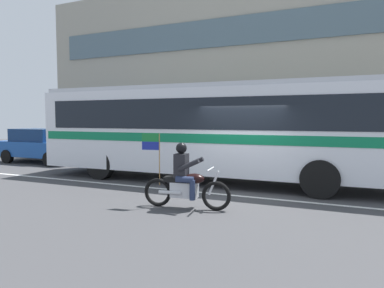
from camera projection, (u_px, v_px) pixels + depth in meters
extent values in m
plane|color=#3D3D3F|center=(241.00, 192.00, 10.23)|extent=(60.00, 60.00, 0.00)
cube|color=#B7B2A8|center=(275.00, 167.00, 14.86)|extent=(28.00, 3.80, 0.15)
cube|color=silver|center=(235.00, 196.00, 9.68)|extent=(26.60, 0.14, 0.01)
cube|color=gray|center=(286.00, 67.00, 16.63)|extent=(28.00, 0.80, 9.15)
cube|color=#4C606B|center=(284.00, 96.00, 16.33)|extent=(25.76, 0.10, 1.40)
cube|color=#4C606B|center=(285.00, 26.00, 16.10)|extent=(25.76, 0.10, 1.40)
cube|color=silver|center=(215.00, 131.00, 11.71)|extent=(12.48, 2.73, 2.70)
cube|color=black|center=(215.00, 114.00, 11.67)|extent=(11.48, 2.76, 0.96)
cube|color=#0F7247|center=(215.00, 137.00, 11.73)|extent=(12.23, 2.76, 0.28)
cube|color=#BABCC3|center=(215.00, 88.00, 11.61)|extent=(12.23, 2.60, 0.16)
cylinder|color=black|center=(100.00, 164.00, 12.30)|extent=(1.04, 0.30, 1.04)
cylinder|color=black|center=(320.00, 179.00, 9.33)|extent=(1.04, 0.30, 1.04)
torus|color=black|center=(216.00, 196.00, 8.09)|extent=(0.70, 0.18, 0.69)
torus|color=black|center=(158.00, 192.00, 8.49)|extent=(0.70, 0.18, 0.69)
cube|color=silver|center=(184.00, 190.00, 8.30)|extent=(0.67, 0.37, 0.36)
ellipsoid|color=black|center=(194.00, 179.00, 8.21)|extent=(0.51, 0.34, 0.24)
cube|color=black|center=(176.00, 179.00, 8.33)|extent=(0.59, 0.33, 0.12)
cylinder|color=silver|center=(214.00, 183.00, 8.08)|extent=(0.28, 0.09, 0.58)
cylinder|color=silver|center=(210.00, 169.00, 8.08)|extent=(0.13, 0.64, 0.04)
cylinder|color=silver|center=(170.00, 192.00, 8.23)|extent=(0.56, 0.17, 0.09)
cube|color=black|center=(181.00, 165.00, 8.27)|extent=(0.33, 0.40, 0.56)
sphere|color=black|center=(181.00, 148.00, 8.24)|extent=(0.26, 0.26, 0.26)
cylinder|color=#232D4C|center=(189.00, 177.00, 8.43)|extent=(0.44, 0.21, 0.15)
cylinder|color=#232D4C|center=(196.00, 187.00, 8.40)|extent=(0.13, 0.13, 0.46)
cylinder|color=#232D4C|center=(185.00, 180.00, 8.08)|extent=(0.44, 0.21, 0.15)
cylinder|color=#232D4C|center=(192.00, 190.00, 8.05)|extent=(0.13, 0.13, 0.46)
cylinder|color=black|center=(193.00, 163.00, 8.39)|extent=(0.53, 0.18, 0.32)
cylinder|color=black|center=(189.00, 165.00, 8.01)|extent=(0.53, 0.18, 0.32)
cylinder|color=olive|center=(159.00, 159.00, 8.42)|extent=(0.02, 0.02, 1.25)
cube|color=#197233|center=(150.00, 138.00, 8.44)|extent=(0.44, 0.08, 0.20)
cube|color=navy|center=(150.00, 146.00, 8.46)|extent=(0.44, 0.08, 0.20)
cube|color=#194793|center=(42.00, 149.00, 16.91)|extent=(4.37, 1.81, 0.72)
cube|color=navy|center=(38.00, 135.00, 16.95)|extent=(2.28, 1.59, 0.60)
cylinder|color=black|center=(49.00, 159.00, 15.61)|extent=(0.64, 0.22, 0.64)
cylinder|color=black|center=(7.00, 156.00, 16.71)|extent=(0.64, 0.22, 0.64)
cylinder|color=#4C8C3F|center=(345.00, 166.00, 12.45)|extent=(0.22, 0.22, 0.58)
sphere|color=#4C8C3F|center=(345.00, 156.00, 12.42)|extent=(0.20, 0.20, 0.20)
cylinder|color=#4C8C3F|center=(345.00, 166.00, 12.32)|extent=(0.09, 0.10, 0.09)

